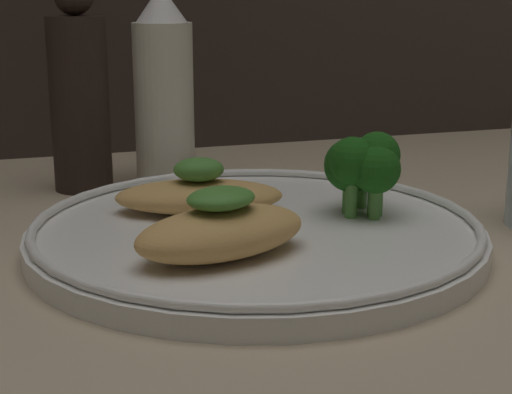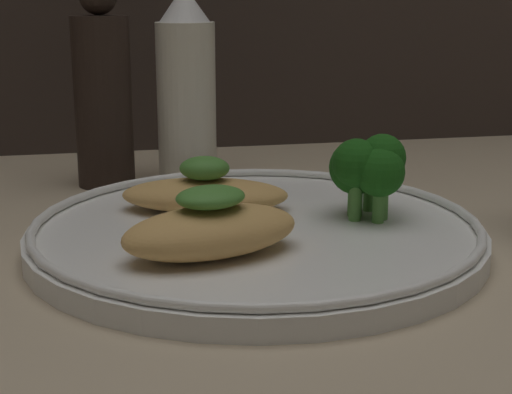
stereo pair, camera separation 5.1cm
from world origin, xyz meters
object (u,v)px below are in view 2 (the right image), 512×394
at_px(broccoli_bunch, 368,167).
at_px(pepper_grinder, 103,94).
at_px(plate, 256,232).
at_px(sauce_bottle, 186,90).

height_order(broccoli_bunch, pepper_grinder, pepper_grinder).
bearing_deg(plate, pepper_grinder, 115.72).
xyz_separation_m(sauce_bottle, pepper_grinder, (-0.07, 0.00, -0.00)).
bearing_deg(plate, sauce_bottle, 96.43).
height_order(broccoli_bunch, sauce_bottle, sauce_bottle).
distance_m(broccoli_bunch, pepper_grinder, 0.26).
bearing_deg(pepper_grinder, sauce_bottle, 0.00).
xyz_separation_m(plate, broccoli_bunch, (0.08, 0.00, 0.04)).
bearing_deg(sauce_bottle, broccoli_bunch, -62.24).
xyz_separation_m(broccoli_bunch, pepper_grinder, (-0.17, 0.19, 0.03)).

